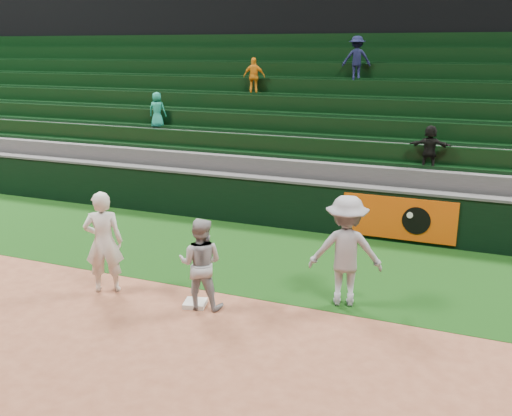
{
  "coord_description": "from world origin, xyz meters",
  "views": [
    {
      "loc": [
        4.68,
        -7.92,
        4.43
      ],
      "look_at": [
        0.53,
        2.3,
        1.3
      ],
      "focal_mm": 40.0,
      "sensor_mm": 36.0,
      "label": 1
    }
  ],
  "objects": [
    {
      "name": "field_wall",
      "position": [
        0.03,
        5.2,
        0.63
      ],
      "size": [
        36.0,
        0.45,
        1.25
      ],
      "color": "black",
      "rests_on": "ground"
    },
    {
      "name": "ground",
      "position": [
        0.0,
        0.0,
        0.0
      ],
      "size": [
        70.0,
        70.0,
        0.0
      ],
      "primitive_type": "plane",
      "color": "brown",
      "rests_on": "ground"
    },
    {
      "name": "upper_deck",
      "position": [
        0.0,
        17.45,
        6.0
      ],
      "size": [
        40.0,
        12.0,
        12.0
      ],
      "primitive_type": "cube",
      "color": "black",
      "rests_on": "ground"
    },
    {
      "name": "stadium_seating",
      "position": [
        0.0,
        8.97,
        1.7
      ],
      "size": [
        36.0,
        5.95,
        4.85
      ],
      "color": "#3C3C3E",
      "rests_on": "ground"
    },
    {
      "name": "first_base",
      "position": [
        0.2,
        0.25,
        0.04
      ],
      "size": [
        0.46,
        0.46,
        0.08
      ],
      "primitive_type": "cube",
      "rotation": [
        0.0,
        0.0,
        0.24
      ],
      "color": "silver",
      "rests_on": "ground"
    },
    {
      "name": "foul_grass",
      "position": [
        0.0,
        3.0,
        0.0
      ],
      "size": [
        36.0,
        4.2,
        0.01
      ],
      "primitive_type": "cube",
      "color": "black",
      "rests_on": "ground"
    },
    {
      "name": "first_baseman",
      "position": [
        -1.65,
        0.21,
        0.96
      ],
      "size": [
        0.84,
        0.74,
        1.93
      ],
      "primitive_type": "imported",
      "rotation": [
        0.0,
        0.0,
        3.63
      ],
      "color": "silver",
      "rests_on": "ground"
    },
    {
      "name": "base_coach",
      "position": [
        2.62,
        1.33,
        1.0
      ],
      "size": [
        1.42,
        1.03,
        1.98
      ],
      "primitive_type": "imported",
      "rotation": [
        0.0,
        0.0,
        3.39
      ],
      "color": "gray",
      "rests_on": "foul_grass"
    },
    {
      "name": "baserunner",
      "position": [
        0.32,
        0.26,
        0.82
      ],
      "size": [
        0.89,
        0.75,
        1.63
      ],
      "primitive_type": "imported",
      "rotation": [
        0.0,
        0.0,
        3.32
      ],
      "color": "#9699A0",
      "rests_on": "ground"
    }
  ]
}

